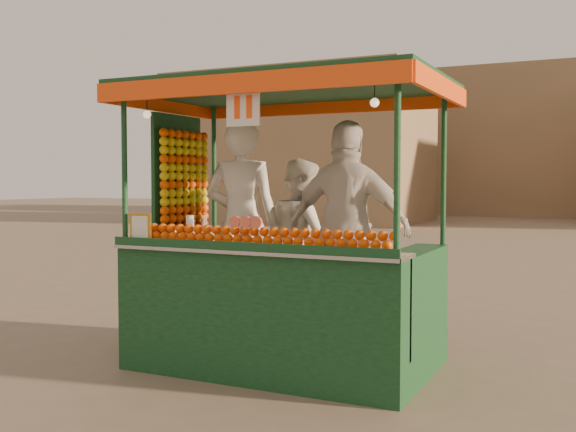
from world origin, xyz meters
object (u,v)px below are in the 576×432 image
at_px(juice_cart, 274,276).
at_px(vendor_middle, 303,241).
at_px(vendor_left, 242,223).
at_px(vendor_right, 348,229).

bearing_deg(juice_cart, vendor_middle, 88.18).
bearing_deg(juice_cart, vendor_left, 153.92).
relative_size(vendor_middle, vendor_right, 0.83).
bearing_deg(vendor_right, vendor_middle, -32.12).
bearing_deg(vendor_middle, vendor_right, -159.52).
height_order(vendor_middle, vendor_right, vendor_right).
bearing_deg(vendor_right, juice_cart, 17.43).
relative_size(juice_cart, vendor_left, 1.43).
bearing_deg(vendor_left, juice_cart, 140.38).
xyz_separation_m(juice_cart, vendor_middle, (0.02, 0.58, 0.26)).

